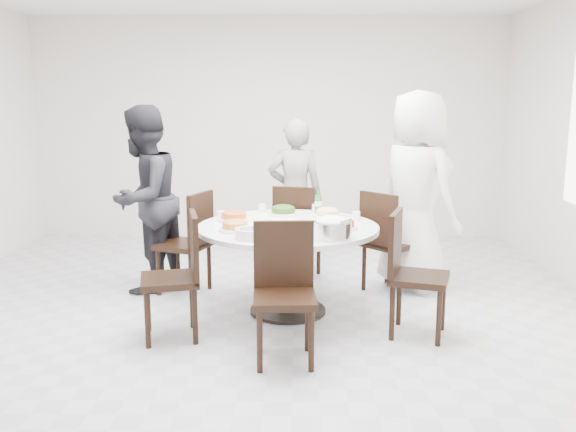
{
  "coord_description": "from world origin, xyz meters",
  "views": [
    {
      "loc": [
        0.37,
        -4.86,
        1.78
      ],
      "look_at": [
        0.28,
        0.11,
        0.82
      ],
      "focal_mm": 38.0,
      "sensor_mm": 36.0,
      "label": 1
    }
  ],
  "objects_px": {
    "chair_nw": "(183,242)",
    "diner_right": "(416,192)",
    "dining_table": "(288,269)",
    "chair_se": "(419,275)",
    "chair_s": "(285,295)",
    "beverage_bottle": "(318,202)",
    "chair_n": "(299,231)",
    "diner_left": "(144,199)",
    "chair_sw": "(169,277)",
    "soup_bowl": "(251,233)",
    "rice_bowl": "(332,230)",
    "diner_middle": "(295,194)",
    "chair_ne": "(391,241)"
  },
  "relations": [
    {
      "from": "chair_ne",
      "to": "chair_se",
      "type": "height_order",
      "value": "same"
    },
    {
      "from": "chair_sw",
      "to": "chair_s",
      "type": "distance_m",
      "value": 0.96
    },
    {
      "from": "rice_bowl",
      "to": "diner_right",
      "type": "bearing_deg",
      "value": 53.94
    },
    {
      "from": "chair_se",
      "to": "chair_ne",
      "type": "bearing_deg",
      "value": 20.6
    },
    {
      "from": "rice_bowl",
      "to": "beverage_bottle",
      "type": "height_order",
      "value": "beverage_bottle"
    },
    {
      "from": "chair_s",
      "to": "chair_se",
      "type": "bearing_deg",
      "value": 22.93
    },
    {
      "from": "chair_ne",
      "to": "chair_n",
      "type": "distance_m",
      "value": 0.95
    },
    {
      "from": "chair_n",
      "to": "diner_right",
      "type": "relative_size",
      "value": 0.51
    },
    {
      "from": "diner_left",
      "to": "chair_sw",
      "type": "bearing_deg",
      "value": 38.01
    },
    {
      "from": "diner_left",
      "to": "beverage_bottle",
      "type": "bearing_deg",
      "value": 102.73
    },
    {
      "from": "diner_right",
      "to": "soup_bowl",
      "type": "height_order",
      "value": "diner_right"
    },
    {
      "from": "diner_left",
      "to": "rice_bowl",
      "type": "height_order",
      "value": "diner_left"
    },
    {
      "from": "soup_bowl",
      "to": "chair_se",
      "type": "bearing_deg",
      "value": -0.73
    },
    {
      "from": "chair_nw",
      "to": "chair_sw",
      "type": "distance_m",
      "value": 1.11
    },
    {
      "from": "chair_nw",
      "to": "diner_right",
      "type": "height_order",
      "value": "diner_right"
    },
    {
      "from": "chair_nw",
      "to": "beverage_bottle",
      "type": "height_order",
      "value": "beverage_bottle"
    },
    {
      "from": "diner_left",
      "to": "chair_se",
      "type": "bearing_deg",
      "value": 80.88
    },
    {
      "from": "rice_bowl",
      "to": "chair_ne",
      "type": "bearing_deg",
      "value": 60.4
    },
    {
      "from": "dining_table",
      "to": "chair_se",
      "type": "distance_m",
      "value": 1.12
    },
    {
      "from": "soup_bowl",
      "to": "diner_right",
      "type": "bearing_deg",
      "value": 38.97
    },
    {
      "from": "beverage_bottle",
      "to": "soup_bowl",
      "type": "bearing_deg",
      "value": -118.2
    },
    {
      "from": "chair_sw",
      "to": "diner_middle",
      "type": "height_order",
      "value": "diner_middle"
    },
    {
      "from": "chair_n",
      "to": "diner_left",
      "type": "xyz_separation_m",
      "value": [
        -1.44,
        -0.4,
        0.39
      ]
    },
    {
      "from": "chair_nw",
      "to": "diner_right",
      "type": "xyz_separation_m",
      "value": [
        2.16,
        0.17,
        0.45
      ]
    },
    {
      "from": "chair_sw",
      "to": "soup_bowl",
      "type": "distance_m",
      "value": 0.69
    },
    {
      "from": "chair_se",
      "to": "beverage_bottle",
      "type": "bearing_deg",
      "value": 53.59
    },
    {
      "from": "chair_nw",
      "to": "chair_se",
      "type": "bearing_deg",
      "value": 83.03
    },
    {
      "from": "chair_se",
      "to": "beverage_bottle",
      "type": "height_order",
      "value": "beverage_bottle"
    },
    {
      "from": "chair_s",
      "to": "chair_se",
      "type": "height_order",
      "value": "same"
    },
    {
      "from": "chair_n",
      "to": "diner_left",
      "type": "distance_m",
      "value": 1.54
    },
    {
      "from": "chair_se",
      "to": "diner_left",
      "type": "relative_size",
      "value": 0.55
    },
    {
      "from": "chair_n",
      "to": "chair_s",
      "type": "height_order",
      "value": "same"
    },
    {
      "from": "dining_table",
      "to": "diner_middle",
      "type": "xyz_separation_m",
      "value": [
        0.05,
        1.44,
        0.41
      ]
    },
    {
      "from": "dining_table",
      "to": "beverage_bottle",
      "type": "distance_m",
      "value": 0.76
    },
    {
      "from": "chair_n",
      "to": "beverage_bottle",
      "type": "height_order",
      "value": "beverage_bottle"
    },
    {
      "from": "chair_nw",
      "to": "beverage_bottle",
      "type": "xyz_separation_m",
      "value": [
        1.24,
        -0.01,
        0.38
      ]
    },
    {
      "from": "diner_middle",
      "to": "rice_bowl",
      "type": "height_order",
      "value": "diner_middle"
    },
    {
      "from": "dining_table",
      "to": "diner_middle",
      "type": "bearing_deg",
      "value": 87.93
    },
    {
      "from": "chair_s",
      "to": "diner_middle",
      "type": "xyz_separation_m",
      "value": [
        0.06,
        2.43,
        0.31
      ]
    },
    {
      "from": "chair_se",
      "to": "rice_bowl",
      "type": "xyz_separation_m",
      "value": [
        -0.66,
        0.03,
        0.34
      ]
    },
    {
      "from": "chair_s",
      "to": "rice_bowl",
      "type": "xyz_separation_m",
      "value": [
        0.35,
        0.53,
        0.34
      ]
    },
    {
      "from": "soup_bowl",
      "to": "rice_bowl",
      "type": "bearing_deg",
      "value": 1.6
    },
    {
      "from": "chair_nw",
      "to": "diner_left",
      "type": "bearing_deg",
      "value": -84.03
    },
    {
      "from": "chair_s",
      "to": "soup_bowl",
      "type": "relative_size",
      "value": 3.94
    },
    {
      "from": "diner_left",
      "to": "soup_bowl",
      "type": "relative_size",
      "value": 7.16
    },
    {
      "from": "chair_ne",
      "to": "diner_left",
      "type": "relative_size",
      "value": 0.55
    },
    {
      "from": "chair_sw",
      "to": "beverage_bottle",
      "type": "bearing_deg",
      "value": 120.78
    },
    {
      "from": "chair_s",
      "to": "beverage_bottle",
      "type": "xyz_separation_m",
      "value": [
        0.27,
        1.51,
        0.38
      ]
    },
    {
      "from": "chair_sw",
      "to": "chair_se",
      "type": "xyz_separation_m",
      "value": [
        1.87,
        0.08,
        0.0
      ]
    },
    {
      "from": "chair_ne",
      "to": "chair_sw",
      "type": "xyz_separation_m",
      "value": [
        -1.82,
        -1.18,
        0.0
      ]
    }
  ]
}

